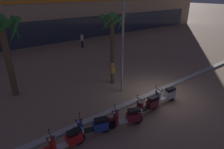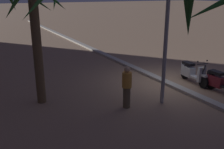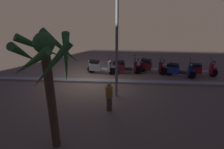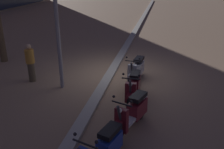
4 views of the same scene
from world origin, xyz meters
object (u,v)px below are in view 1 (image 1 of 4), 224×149
(scooter_red_mid_rear, at_px, (68,141))
(pedestrian_by_palm_tree, at_px, (82,40))
(palm_tree_by_mall_entrance, at_px, (3,37))
(pedestrian_window_shopping, at_px, (112,39))
(scooter_maroon_lead_nearest, at_px, (128,117))
(scooter_silver_gap_after_mid, at_px, (166,95))
(street_lamp, at_px, (123,22))
(scooter_blue_mid_front, at_px, (94,127))
(scooter_maroon_tail_end, at_px, (149,105))
(palm_tree_mid_walkway, at_px, (112,27))
(pedestrian_strolling_near_curb, at_px, (112,73))

(scooter_red_mid_rear, height_order, pedestrian_by_palm_tree, pedestrian_by_palm_tree)
(palm_tree_by_mall_entrance, height_order, pedestrian_window_shopping, palm_tree_by_mall_entrance)
(pedestrian_by_palm_tree, bearing_deg, scooter_maroon_lead_nearest, -110.46)
(pedestrian_window_shopping, distance_m, pedestrian_by_palm_tree, 3.50)
(scooter_silver_gap_after_mid, relative_size, pedestrian_by_palm_tree, 1.08)
(scooter_red_mid_rear, height_order, scooter_silver_gap_after_mid, same)
(scooter_maroon_lead_nearest, distance_m, street_lamp, 5.33)
(scooter_silver_gap_after_mid, distance_m, pedestrian_by_palm_tree, 13.67)
(scooter_blue_mid_front, relative_size, scooter_maroon_tail_end, 0.95)
(scooter_maroon_tail_end, bearing_deg, pedestrian_by_palm_tree, 75.48)
(scooter_red_mid_rear, height_order, palm_tree_by_mall_entrance, palm_tree_by_mall_entrance)
(scooter_blue_mid_front, relative_size, street_lamp, 0.24)
(scooter_maroon_lead_nearest, bearing_deg, scooter_red_mid_rear, 173.77)
(scooter_maroon_tail_end, xyz_separation_m, palm_tree_mid_walkway, (2.57, 6.59, 2.97))
(pedestrian_by_palm_tree, bearing_deg, palm_tree_by_mall_entrance, -140.71)
(scooter_maroon_tail_end, bearing_deg, scooter_red_mid_rear, 178.32)
(scooter_blue_mid_front, bearing_deg, pedestrian_strolling_near_curb, 44.33)
(scooter_maroon_lead_nearest, distance_m, palm_tree_by_mall_entrance, 8.20)
(scooter_blue_mid_front, distance_m, street_lamp, 5.97)
(pedestrian_window_shopping, distance_m, street_lamp, 12.02)
(palm_tree_by_mall_entrance, bearing_deg, scooter_maroon_tail_end, -50.62)
(scooter_maroon_lead_nearest, bearing_deg, scooter_maroon_tail_end, 6.71)
(scooter_red_mid_rear, height_order, scooter_maroon_tail_end, same)
(scooter_maroon_tail_end, distance_m, scooter_silver_gap_after_mid, 1.56)
(palm_tree_by_mall_entrance, distance_m, pedestrian_strolling_near_curb, 7.01)
(scooter_blue_mid_front, bearing_deg, scooter_silver_gap_after_mid, -1.85)
(palm_tree_mid_walkway, distance_m, pedestrian_by_palm_tree, 7.52)
(scooter_maroon_tail_end, distance_m, palm_tree_by_mall_entrance, 8.91)
(palm_tree_mid_walkway, distance_m, pedestrian_strolling_near_curb, 4.12)
(scooter_silver_gap_after_mid, distance_m, street_lamp, 4.93)
(scooter_blue_mid_front, height_order, pedestrian_by_palm_tree, pedestrian_by_palm_tree)
(scooter_maroon_tail_end, bearing_deg, palm_tree_mid_walkway, 68.69)
(scooter_red_mid_rear, xyz_separation_m, pedestrian_by_palm_tree, (8.14, 13.47, 0.44))
(scooter_blue_mid_front, height_order, palm_tree_by_mall_entrance, palm_tree_by_mall_entrance)
(palm_tree_mid_walkway, distance_m, pedestrian_window_shopping, 7.49)
(palm_tree_mid_walkway, distance_m, street_lamp, 4.57)
(pedestrian_by_palm_tree, bearing_deg, pedestrian_window_shopping, -23.08)
(scooter_maroon_lead_nearest, height_order, scooter_silver_gap_after_mid, same)
(scooter_red_mid_rear, distance_m, pedestrian_by_palm_tree, 15.74)
(pedestrian_strolling_near_curb, bearing_deg, scooter_maroon_lead_nearest, -118.22)
(pedestrian_window_shopping, height_order, pedestrian_by_palm_tree, pedestrian_by_palm_tree)
(scooter_maroon_lead_nearest, distance_m, scooter_maroon_tail_end, 1.64)
(scooter_blue_mid_front, bearing_deg, scooter_red_mid_rear, -175.74)
(scooter_silver_gap_after_mid, relative_size, pedestrian_window_shopping, 1.19)
(palm_tree_by_mall_entrance, bearing_deg, pedestrian_strolling_near_curb, -21.46)
(pedestrian_strolling_near_curb, relative_size, street_lamp, 0.20)
(palm_tree_by_mall_entrance, relative_size, pedestrian_window_shopping, 3.23)
(scooter_blue_mid_front, height_order, scooter_maroon_lead_nearest, same)
(scooter_maroon_tail_end, height_order, palm_tree_mid_walkway, palm_tree_mid_walkway)
(palm_tree_mid_walkway, xyz_separation_m, palm_tree_by_mall_entrance, (-7.84, -0.18, 0.26))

